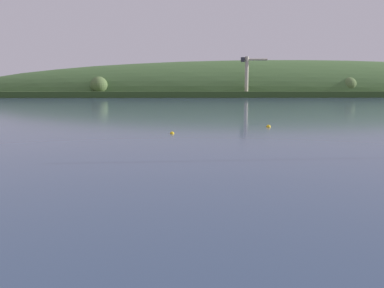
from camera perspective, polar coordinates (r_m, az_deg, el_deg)
far_shoreline_hill at (r=260.60m, az=12.47°, el=6.57°), size 526.64×73.35×43.95m
dockside_crane at (r=222.24m, az=7.69°, el=9.13°), size 14.01×4.59×21.55m
mooring_buoy_foreground at (r=49.70m, az=-2.79°, el=1.45°), size 0.51×0.51×0.59m
mooring_buoy_midchannel at (r=58.88m, az=10.61°, el=2.34°), size 0.65×0.65×0.73m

